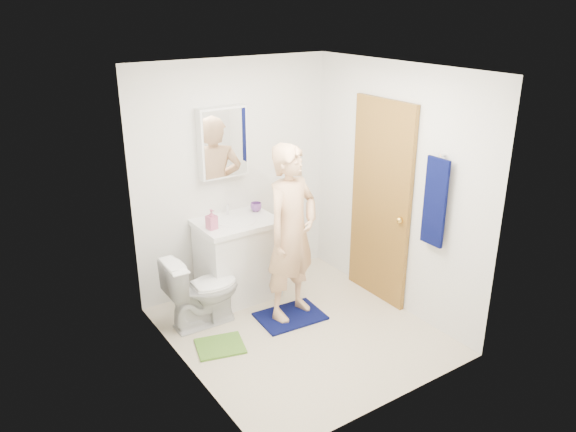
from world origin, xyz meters
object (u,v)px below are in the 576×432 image
object	(u,v)px
medicine_cabinet	(223,142)
toilet	(203,290)
vanity_cabinet	(238,261)
man	(292,233)
toothbrush_cup	(256,207)
soap_dispenser	(212,219)
towel	(435,202)

from	to	relation	value
medicine_cabinet	toilet	size ratio (longest dim) A/B	0.98
vanity_cabinet	man	world-z (taller)	man
toilet	toothbrush_cup	distance (m)	1.07
toilet	soap_dispenser	distance (m)	0.67
toothbrush_cup	man	xyz separation A→B (m)	(-0.05, -0.74, -0.02)
vanity_cabinet	soap_dispenser	size ratio (longest dim) A/B	4.01
medicine_cabinet	toothbrush_cup	distance (m)	0.77
soap_dispenser	man	world-z (taller)	man
man	soap_dispenser	bearing A→B (deg)	118.71
soap_dispenser	man	xyz separation A→B (m)	(0.55, -0.56, -0.08)
medicine_cabinet	soap_dispenser	world-z (taller)	medicine_cabinet
toothbrush_cup	vanity_cabinet	bearing A→B (deg)	-158.83
vanity_cabinet	toilet	world-z (taller)	vanity_cabinet
vanity_cabinet	toothbrush_cup	xyz separation A→B (m)	(0.30, 0.12, 0.50)
towel	vanity_cabinet	bearing A→B (deg)	128.47
towel	soap_dispenser	distance (m)	2.07
medicine_cabinet	towel	world-z (taller)	medicine_cabinet
vanity_cabinet	towel	size ratio (longest dim) A/B	1.00
medicine_cabinet	towel	size ratio (longest dim) A/B	0.87
medicine_cabinet	towel	bearing A→B (deg)	-55.39
vanity_cabinet	toothbrush_cup	bearing A→B (deg)	21.17
toothbrush_cup	towel	bearing A→B (deg)	-61.21
towel	toilet	distance (m)	2.28
soap_dispenser	medicine_cabinet	bearing A→B (deg)	44.07
man	towel	bearing A→B (deg)	-58.82
towel	toothbrush_cup	size ratio (longest dim) A/B	6.83
soap_dispenser	toothbrush_cup	xyz separation A→B (m)	(0.60, 0.18, -0.05)
medicine_cabinet	man	bearing A→B (deg)	-73.60
soap_dispenser	towel	bearing A→B (deg)	-43.81
vanity_cabinet	medicine_cabinet	distance (m)	1.22
towel	toilet	world-z (taller)	towel
vanity_cabinet	soap_dispenser	bearing A→B (deg)	-167.70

